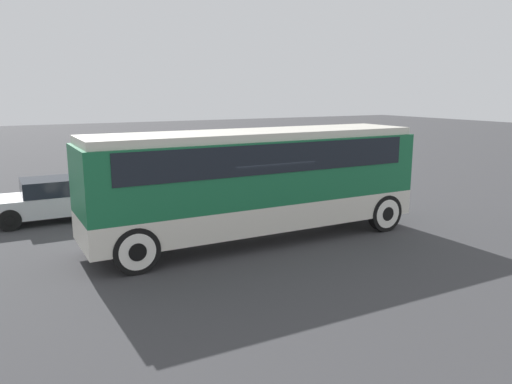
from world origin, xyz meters
TOP-DOWN VIEW (x-y plane):
  - ground_plane at (0.00, 0.00)m, footprint 120.00×120.00m
  - tour_bus at (0.10, -0.00)m, footprint 10.21×2.50m
  - parked_car_near at (-4.69, 5.52)m, footprint 4.78×1.92m
  - parked_car_mid at (-1.31, 8.60)m, footprint 4.54×1.90m

SIDE VIEW (x-z plane):
  - ground_plane at x=0.00m, z-range 0.00..0.00m
  - parked_car_mid at x=-1.31m, z-range 0.00..1.44m
  - parked_car_near at x=-4.69m, z-range 0.00..1.48m
  - tour_bus at x=0.10m, z-range 0.35..3.67m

